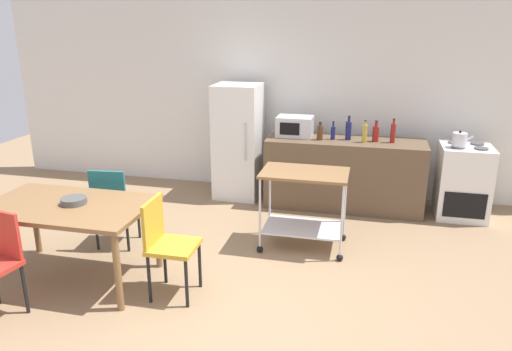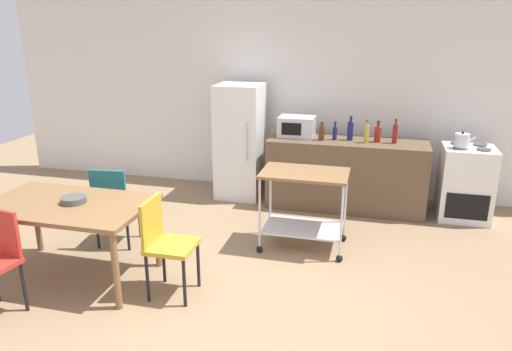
# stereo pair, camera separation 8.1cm
# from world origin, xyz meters

# --- Properties ---
(ground_plane) EXTENTS (12.00, 12.00, 0.00)m
(ground_plane) POSITION_xyz_m (0.00, 0.00, 0.00)
(ground_plane) COLOR #8C7051
(back_wall) EXTENTS (8.40, 0.12, 2.90)m
(back_wall) POSITION_xyz_m (0.00, 3.20, 1.45)
(back_wall) COLOR silver
(back_wall) RESTS_ON ground_plane
(kitchen_counter) EXTENTS (2.00, 0.64, 0.90)m
(kitchen_counter) POSITION_xyz_m (0.90, 2.60, 0.45)
(kitchen_counter) COLOR brown
(kitchen_counter) RESTS_ON ground_plane
(dining_table) EXTENTS (1.50, 0.90, 0.75)m
(dining_table) POSITION_xyz_m (-1.45, 0.12, 0.67)
(dining_table) COLOR brown
(dining_table) RESTS_ON ground_plane
(chair_mustard) EXTENTS (0.41, 0.41, 0.89)m
(chair_mustard) POSITION_xyz_m (-0.47, 0.06, 0.52)
(chair_mustard) COLOR gold
(chair_mustard) RESTS_ON ground_plane
(chair_teal) EXTENTS (0.44, 0.44, 0.89)m
(chair_teal) POSITION_xyz_m (-1.41, 0.83, 0.52)
(chair_teal) COLOR #1E666B
(chair_teal) RESTS_ON ground_plane
(stove_oven) EXTENTS (0.60, 0.61, 0.92)m
(stove_oven) POSITION_xyz_m (2.35, 2.62, 0.45)
(stove_oven) COLOR white
(stove_oven) RESTS_ON ground_plane
(refrigerator) EXTENTS (0.60, 0.63, 1.55)m
(refrigerator) POSITION_xyz_m (-0.55, 2.70, 0.78)
(refrigerator) COLOR white
(refrigerator) RESTS_ON ground_plane
(kitchen_cart) EXTENTS (0.91, 0.57, 0.85)m
(kitchen_cart) POSITION_xyz_m (0.56, 1.29, 0.57)
(kitchen_cart) COLOR brown
(kitchen_cart) RESTS_ON ground_plane
(microwave) EXTENTS (0.46, 0.35, 0.26)m
(microwave) POSITION_xyz_m (0.23, 2.67, 1.03)
(microwave) COLOR silver
(microwave) RESTS_ON kitchen_counter
(bottle_wine) EXTENTS (0.08, 0.08, 0.23)m
(bottle_wine) POSITION_xyz_m (0.57, 2.53, 1.00)
(bottle_wine) COLOR #4C2D19
(bottle_wine) RESTS_ON kitchen_counter
(bottle_vinegar) EXTENTS (0.06, 0.06, 0.24)m
(bottle_vinegar) POSITION_xyz_m (0.73, 2.59, 0.99)
(bottle_vinegar) COLOR navy
(bottle_vinegar) RESTS_ON kitchen_counter
(bottle_soda) EXTENTS (0.07, 0.07, 0.31)m
(bottle_soda) POSITION_xyz_m (0.92, 2.62, 1.03)
(bottle_soda) COLOR navy
(bottle_soda) RESTS_ON kitchen_counter
(bottle_olive_oil) EXTENTS (0.06, 0.06, 0.28)m
(bottle_olive_oil) POSITION_xyz_m (1.13, 2.53, 1.02)
(bottle_olive_oil) COLOR gold
(bottle_olive_oil) RESTS_ON kitchen_counter
(bottle_sparkling_water) EXTENTS (0.08, 0.08, 0.27)m
(bottle_sparkling_water) POSITION_xyz_m (1.26, 2.61, 1.01)
(bottle_sparkling_water) COLOR maroon
(bottle_sparkling_water) RESTS_ON kitchen_counter
(bottle_sesame_oil) EXTENTS (0.06, 0.06, 0.30)m
(bottle_sesame_oil) POSITION_xyz_m (1.47, 2.60, 1.03)
(bottle_sesame_oil) COLOR maroon
(bottle_sesame_oil) RESTS_ON kitchen_counter
(fruit_bowl) EXTENTS (0.23, 0.23, 0.06)m
(fruit_bowl) POSITION_xyz_m (-1.39, 0.14, 0.78)
(fruit_bowl) COLOR #4C4C4C
(fruit_bowl) RESTS_ON dining_table
(kettle) EXTENTS (0.24, 0.17, 0.19)m
(kettle) POSITION_xyz_m (2.23, 2.52, 1.00)
(kettle) COLOR silver
(kettle) RESTS_ON stove_oven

